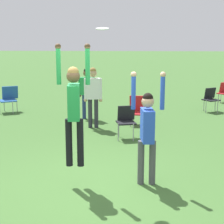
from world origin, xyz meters
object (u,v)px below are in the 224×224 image
object	(u,v)px
person_spectator_near	(87,89)
person_spectator_far	(93,92)
camping_chair_0	(211,97)
camping_chair_1	(9,97)
person_defending	(147,126)
camping_chair_4	(126,119)
frisbee	(102,29)
camping_chair_5	(137,109)
person_jumping	(74,103)

from	to	relation	value
person_spectator_near	person_spectator_far	size ratio (longest dim) A/B	0.93
camping_chair_0	person_spectator_far	bearing A→B (deg)	0.69
camping_chair_0	camping_chair_1	bearing A→B (deg)	-29.19
person_defending	camping_chair_0	distance (m)	7.32
camping_chair_4	person_defending	bearing A→B (deg)	82.95
camping_chair_0	frisbee	bearing A→B (deg)	31.78
camping_chair_1	frisbee	bearing A→B (deg)	95.14
camping_chair_0	camping_chair_4	world-z (taller)	camping_chair_4
camping_chair_4	person_spectator_far	distance (m)	1.58
frisbee	camping_chair_5	world-z (taller)	frisbee
person_spectator_near	person_spectator_far	bearing A→B (deg)	-85.94
camping_chair_4	camping_chair_1	bearing A→B (deg)	-52.47
frisbee	person_spectator_near	size ratio (longest dim) A/B	0.14
person_defending	camping_chair_4	bearing A→B (deg)	-178.60
person_spectator_far	person_spectator_near	bearing A→B (deg)	95.22
person_spectator_near	camping_chair_4	bearing A→B (deg)	-71.55
camping_chair_1	person_spectator_near	bearing A→B (deg)	136.44
person_defending	camping_chair_1	world-z (taller)	person_defending
camping_chair_1	camping_chair_5	size ratio (longest dim) A/B	1.03
person_jumping	camping_chair_0	distance (m)	8.03
person_jumping	camping_chair_5	xyz separation A→B (m)	(1.15, 4.87, -1.05)
camping_chair_5	person_spectator_near	world-z (taller)	person_spectator_near
camping_chair_4	person_spectator_far	bearing A→B (deg)	-62.85
camping_chair_4	person_spectator_near	distance (m)	2.70
camping_chair_0	person_spectator_near	world-z (taller)	person_spectator_near
person_defending	camping_chair_4	distance (m)	3.22
frisbee	camping_chair_1	distance (m)	7.91
frisbee	camping_chair_0	world-z (taller)	frisbee
frisbee	person_spectator_far	size ratio (longest dim) A/B	0.13
person_spectator_near	person_jumping	bearing A→B (deg)	-96.63
person_jumping	camping_chair_4	xyz separation A→B (m)	(0.85, 3.29, -1.02)
camping_chair_1	camping_chair_5	world-z (taller)	camping_chair_1
person_jumping	camping_chair_0	size ratio (longest dim) A/B	2.57
camping_chair_5	person_spectator_far	size ratio (longest dim) A/B	0.49
camping_chair_1	camping_chair_5	bearing A→B (deg)	134.18
frisbee	camping_chair_4	xyz separation A→B (m)	(0.34, 3.26, -2.28)
person_defending	person_jumping	bearing A→B (deg)	-90.00
camping_chair_4	camping_chair_5	size ratio (longest dim) A/B	0.98
frisbee	person_defending	bearing A→B (deg)	9.09
person_jumping	camping_chair_4	distance (m)	3.54
camping_chair_4	camping_chair_0	bearing A→B (deg)	-143.44
camping_chair_0	person_spectator_near	bearing A→B (deg)	-14.74
person_spectator_near	camping_chair_0	bearing A→B (deg)	6.70
person_jumping	camping_chair_1	bearing A→B (deg)	20.82
person_jumping	camping_chair_1	world-z (taller)	person_jumping
person_defending	camping_chair_5	world-z (taller)	person_defending
person_defending	person_spectator_far	size ratio (longest dim) A/B	1.16
person_jumping	camping_chair_0	bearing A→B (deg)	-35.05
frisbee	camping_chair_1	bearing A→B (deg)	120.97
person_spectator_near	person_spectator_far	distance (m)	1.26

